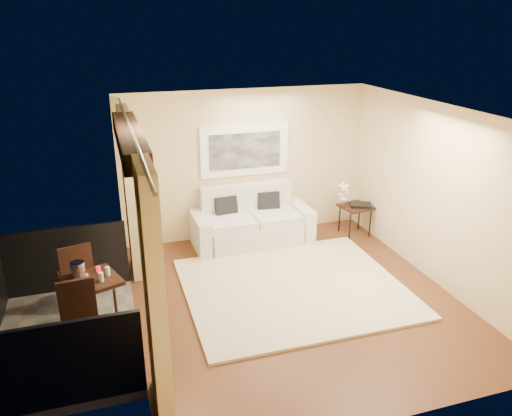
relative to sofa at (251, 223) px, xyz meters
name	(u,v)px	position (x,y,z in m)	size (l,w,h in m)	color
floor	(294,298)	(0.02, -2.10, -0.36)	(5.00, 5.00, 0.00)	#5A311A
room_shell	(129,138)	(-2.11, -2.10, 2.16)	(5.00, 6.40, 5.00)	white
balcony	(51,327)	(-3.28, -2.10, -0.18)	(1.81, 2.60, 1.17)	#605B56
curtains	(140,232)	(-2.09, -2.10, 0.98)	(0.16, 4.80, 2.64)	tan
artwork	(245,150)	(0.00, 0.37, 1.26)	(1.62, 0.07, 0.92)	white
rug	(293,287)	(0.11, -1.83, -0.34)	(3.21, 2.80, 0.04)	beige
sofa	(251,223)	(0.00, 0.00, 0.00)	(2.13, 0.95, 1.01)	silver
side_table	(356,209)	(1.95, -0.26, 0.15)	(0.61, 0.61, 0.57)	black
tray	(361,205)	(2.03, -0.31, 0.24)	(0.38, 0.28, 0.05)	black
orchid	(344,193)	(1.77, -0.11, 0.43)	(0.23, 0.15, 0.43)	white
bistro_table	(92,285)	(-2.73, -2.05, 0.31)	(0.82, 0.82, 0.75)	black
balcony_chair_far	(76,271)	(-2.94, -1.43, 0.22)	(0.52, 0.52, 1.00)	black
balcony_chair_near	(79,315)	(-2.88, -2.57, 0.21)	(0.46, 0.46, 0.99)	black
ice_bucket	(78,270)	(-2.88, -1.94, 0.49)	(0.18, 0.18, 0.20)	silver
candle	(98,269)	(-2.63, -1.87, 0.43)	(0.06, 0.06, 0.07)	red
vase	(87,281)	(-2.76, -2.25, 0.48)	(0.04, 0.04, 0.18)	silver
glass_a	(101,277)	(-2.60, -2.15, 0.45)	(0.06, 0.06, 0.12)	white
glass_b	(108,271)	(-2.52, -2.02, 0.45)	(0.06, 0.06, 0.12)	white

